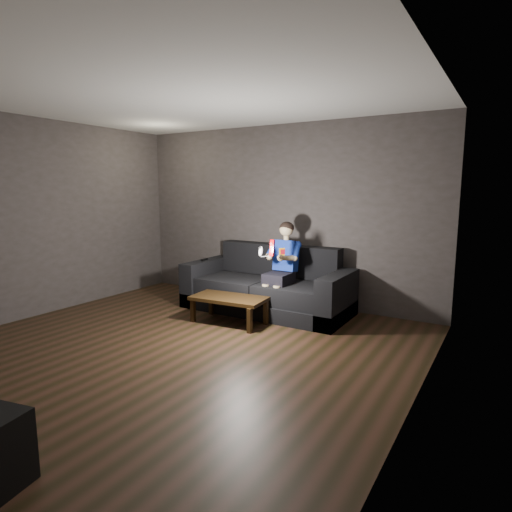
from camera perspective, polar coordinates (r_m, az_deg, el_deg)
The scene contains 11 objects.
floor at distance 4.86m, azimuth -11.32°, elevation -12.29°, with size 5.00×5.00×0.00m, color black.
back_wall at distance 6.60m, azimuth 3.18°, elevation 5.50°, with size 5.00×0.04×2.70m, color #383431.
left_wall at distance 6.51m, azimuth -28.21°, elevation 4.41°, with size 0.04×5.00×2.70m, color #383431.
right_wall at distance 3.39m, azimuth 20.89°, elevation 1.68°, with size 0.04×5.00×2.70m, color #383431.
ceiling at distance 4.63m, azimuth -12.40°, elevation 20.65°, with size 5.00×5.00×0.02m, color beige.
sofa at distance 6.20m, azimuth 1.54°, elevation -4.53°, with size 2.39×1.03×0.92m.
child at distance 5.92m, azimuth 3.52°, elevation -0.52°, with size 0.48×0.59×1.18m.
wii_remote_red at distance 5.44m, azimuth 2.16°, elevation 1.07°, with size 0.06×0.08×0.21m.
nunchuk_white at distance 5.54m, azimuth 0.64°, elevation 0.64°, with size 0.06×0.09×0.14m.
wii_remote_black at distance 6.64m, azimuth -6.92°, elevation -0.47°, with size 0.06×0.16×0.03m.
coffee_table at distance 5.62m, azimuth -3.63°, elevation -5.91°, with size 1.01×0.57×0.35m.
Camera 1 is at (3.09, -3.31, 1.74)m, focal length 30.00 mm.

